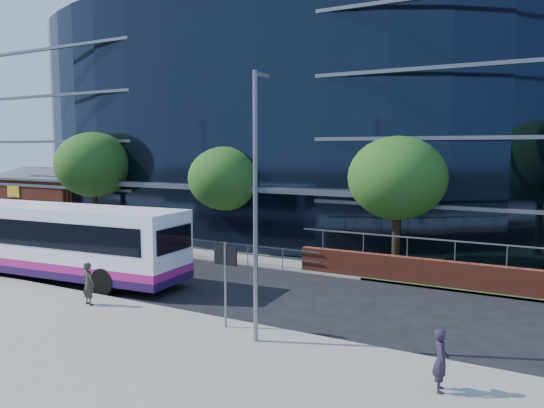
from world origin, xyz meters
The scene contains 17 objects.
ground centered at (0.00, 0.00, 0.00)m, with size 200.00×200.00×0.00m, color black.
pavement_near centered at (0.00, -5.00, 0.07)m, with size 80.00×8.00×0.15m, color gray.
kerb centered at (0.00, -1.00, 0.08)m, with size 80.00×0.25×0.16m, color gray.
yellow_line_outer centered at (0.00, -0.80, 0.01)m, with size 80.00×0.08×0.01m, color gold.
yellow_line_inner centered at (0.00, -0.65, 0.01)m, with size 80.00×0.08×0.01m, color gold.
far_forecourt centered at (-6.00, 11.00, 0.05)m, with size 50.00×8.00×0.10m, color gray.
glass_office centered at (-4.00, 20.85, 8.00)m, with size 44.00×23.10×16.00m.
brick_pavilion centered at (-22.00, 13.50, 1.94)m, with size 8.60×6.66×4.40m.
guard_railings centered at (-8.00, 7.00, 0.82)m, with size 24.00×0.05×1.10m.
street_sign centered at (4.50, -1.59, 2.15)m, with size 0.85×0.09×2.80m.
tree_far_a centered at (-13.00, 9.00, 4.86)m, with size 4.95×4.95×6.98m.
tree_far_b centered at (-3.00, 9.50, 4.21)m, with size 4.29×4.29×6.05m.
tree_far_c centered at (7.00, 9.00, 4.54)m, with size 4.62×4.62×6.51m.
streetlight_east centered at (6.00, -2.17, 4.44)m, with size 0.15×0.77×8.00m.
city_bus centered at (-5.79, 0.52, 1.77)m, with size 12.52×3.88×3.34m.
pedestrian centered at (11.55, -2.89, 0.91)m, with size 0.56×0.37×1.53m, color #261E2D.
pedestrian_b centered at (-1.31, -2.04, 0.95)m, with size 0.58×0.38×1.60m, color #332F23.
Camera 1 is at (13.97, -15.43, 5.92)m, focal length 35.00 mm.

